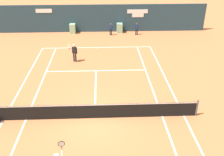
{
  "coord_description": "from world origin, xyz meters",
  "views": [
    {
      "loc": [
        0.49,
        -12.45,
        9.07
      ],
      "look_at": [
        1.17,
        3.52,
        0.8
      ],
      "focal_mm": 41.58,
      "sensor_mm": 36.0,
      "label": 1
    }
  ],
  "objects_px": {
    "player_on_baseline": "(74,51)",
    "tennis_ball_by_sideline": "(48,59)",
    "tennis_ball_mid_court": "(165,92)",
    "ball_kid_right_post": "(137,28)",
    "tennis_ball_near_service_line": "(52,56)",
    "ball_kid_centre_post": "(111,28)"
  },
  "relations": [
    {
      "from": "tennis_ball_mid_court",
      "to": "tennis_ball_by_sideline",
      "type": "height_order",
      "value": "same"
    },
    {
      "from": "ball_kid_centre_post",
      "to": "tennis_ball_by_sideline",
      "type": "xyz_separation_m",
      "value": [
        -5.82,
        -6.72,
        -0.74
      ]
    },
    {
      "from": "ball_kid_centre_post",
      "to": "ball_kid_right_post",
      "type": "height_order",
      "value": "ball_kid_right_post"
    },
    {
      "from": "player_on_baseline",
      "to": "tennis_ball_near_service_line",
      "type": "relative_size",
      "value": 26.35
    },
    {
      "from": "ball_kid_right_post",
      "to": "tennis_ball_near_service_line",
      "type": "bearing_deg",
      "value": 34.64
    },
    {
      "from": "ball_kid_right_post",
      "to": "player_on_baseline",
      "type": "bearing_deg",
      "value": 48.15
    },
    {
      "from": "ball_kid_right_post",
      "to": "tennis_ball_by_sideline",
      "type": "xyz_separation_m",
      "value": [
        -8.7,
        -6.72,
        -0.75
      ]
    },
    {
      "from": "player_on_baseline",
      "to": "ball_kid_centre_post",
      "type": "xyz_separation_m",
      "value": [
        3.4,
        7.22,
        -0.16
      ]
    },
    {
      "from": "player_on_baseline",
      "to": "tennis_ball_mid_court",
      "type": "relative_size",
      "value": 26.35
    },
    {
      "from": "player_on_baseline",
      "to": "tennis_ball_by_sideline",
      "type": "height_order",
      "value": "player_on_baseline"
    },
    {
      "from": "tennis_ball_mid_court",
      "to": "tennis_ball_near_service_line",
      "type": "bearing_deg",
      "value": 142.45
    },
    {
      "from": "player_on_baseline",
      "to": "tennis_ball_mid_court",
      "type": "distance_m",
      "value": 8.69
    },
    {
      "from": "player_on_baseline",
      "to": "ball_kid_right_post",
      "type": "distance_m",
      "value": 9.58
    },
    {
      "from": "ball_kid_right_post",
      "to": "tennis_ball_near_service_line",
      "type": "height_order",
      "value": "ball_kid_right_post"
    },
    {
      "from": "ball_kid_centre_post",
      "to": "ball_kid_right_post",
      "type": "xyz_separation_m",
      "value": [
        2.89,
        0.0,
        0.01
      ]
    },
    {
      "from": "ball_kid_centre_post",
      "to": "tennis_ball_mid_court",
      "type": "xyz_separation_m",
      "value": [
        3.23,
        -12.76,
        -0.74
      ]
    },
    {
      "from": "ball_kid_right_post",
      "to": "tennis_ball_mid_court",
      "type": "height_order",
      "value": "ball_kid_right_post"
    },
    {
      "from": "tennis_ball_by_sideline",
      "to": "ball_kid_right_post",
      "type": "bearing_deg",
      "value": 37.69
    },
    {
      "from": "tennis_ball_near_service_line",
      "to": "player_on_baseline",
      "type": "bearing_deg",
      "value": -29.45
    },
    {
      "from": "player_on_baseline",
      "to": "tennis_ball_mid_court",
      "type": "bearing_deg",
      "value": 160.3
    },
    {
      "from": "tennis_ball_near_service_line",
      "to": "tennis_ball_by_sideline",
      "type": "bearing_deg",
      "value": -110.1
    },
    {
      "from": "player_on_baseline",
      "to": "tennis_ball_near_service_line",
      "type": "height_order",
      "value": "player_on_baseline"
    }
  ]
}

